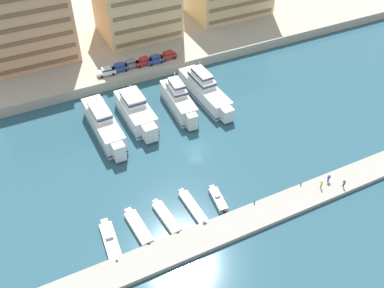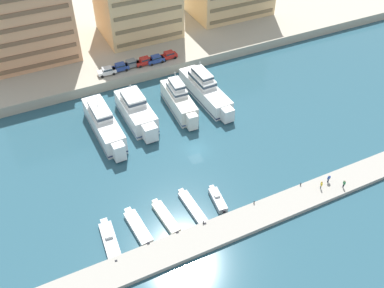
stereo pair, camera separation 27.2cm
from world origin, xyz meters
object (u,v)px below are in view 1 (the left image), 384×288
pedestrian_mid_deck (329,178)px  yacht_white_center_left (205,90)px  car_red_center_right (168,55)px  car_red_center_left (144,61)px  yacht_white_far_left (104,125)px  car_white_far_left (106,71)px  motorboat_grey_far_left (110,241)px  car_blue_left (119,67)px  motorboat_white_left (138,227)px  car_grey_mid_left (130,64)px  car_blue_center (155,59)px  yacht_ivory_mid_left (179,100)px  yacht_white_left (136,111)px  motorboat_grey_center (218,199)px  pedestrian_near_edge (322,184)px  motorboat_grey_center_left (193,207)px  motorboat_cream_mid_left (166,217)px  pedestrian_far_side (344,183)px

pedestrian_mid_deck → yacht_white_center_left: bearing=102.7°
yacht_white_center_left → car_red_center_right: yacht_white_center_left is taller
car_red_center_left → pedestrian_mid_deck: (15.41, -47.55, -1.57)m
yacht_white_center_left → pedestrian_mid_deck: size_ratio=11.93×
yacht_white_center_left → yacht_white_far_left: bearing=-174.6°
car_white_far_left → yacht_white_center_left: bearing=-40.7°
motorboat_grey_far_left → car_blue_left: 45.63m
motorboat_white_left → car_grey_mid_left: car_grey_mid_left is taller
car_blue_center → car_red_center_left: bearing=172.3°
yacht_ivory_mid_left → motorboat_grey_far_left: bearing=-132.1°
yacht_white_left → motorboat_grey_far_left: yacht_white_left is taller
motorboat_white_left → motorboat_grey_center: 13.99m
car_blue_left → car_red_center_right: (12.15, 0.10, 0.00)m
car_white_far_left → car_blue_left: same height
yacht_white_far_left → pedestrian_near_edge: (28.50, -30.76, -0.63)m
motorboat_grey_center_left → car_grey_mid_left: size_ratio=2.08×
yacht_ivory_mid_left → car_red_center_right: yacht_ivory_mid_left is taller
yacht_white_left → car_blue_center: yacht_white_left is taller
motorboat_cream_mid_left → yacht_white_left: bearing=79.6°
motorboat_cream_mid_left → pedestrian_near_edge: size_ratio=4.87×
motorboat_grey_center_left → car_white_far_left: car_white_far_left is taller
car_white_far_left → car_red_center_right: (15.29, 0.42, 0.00)m
pedestrian_mid_deck → yacht_white_far_left: bearing=135.4°
motorboat_cream_mid_left → pedestrian_far_side: 30.69m
car_blue_left → car_blue_center: bearing=-2.1°
car_blue_left → pedestrian_near_edge: car_blue_left is taller
car_blue_center → pedestrian_near_edge: bearing=-77.4°
yacht_white_left → yacht_white_center_left: size_ratio=0.81×
pedestrian_far_side → car_grey_mid_left: bearing=112.0°
motorboat_grey_center → car_white_far_left: car_white_far_left is taller
pedestrian_far_side → motorboat_grey_center: bearing=160.9°
car_red_center_right → yacht_white_left: bearing=-131.3°
motorboat_grey_far_left → car_grey_mid_left: (19.02, 42.92, 2.92)m
motorboat_grey_center → car_red_center_right: (9.70, 42.60, 2.79)m
motorboat_grey_center → car_blue_center: 42.73m
motorboat_white_left → car_red_center_right: 48.41m
car_white_far_left → car_red_center_left: 9.13m
yacht_white_left → car_blue_left: (1.98, 15.97, 1.01)m
motorboat_cream_mid_left → car_grey_mid_left: car_grey_mid_left is taller
yacht_white_left → motorboat_white_left: 27.81m
yacht_white_far_left → car_blue_left: yacht_white_far_left is taller
yacht_ivory_mid_left → car_red_center_right: (4.88, 16.61, 0.90)m
car_blue_left → car_grey_mid_left: size_ratio=0.99×
yacht_white_center_left → car_red_center_left: bearing=118.0°
motorboat_grey_center_left → yacht_white_center_left: bearing=59.2°
car_blue_left → pedestrian_mid_deck: size_ratio=2.48×
yacht_white_center_left → motorboat_cream_mid_left: (-20.87, -26.97, -1.80)m
car_red_center_left → motorboat_grey_far_left: bearing=-117.6°
yacht_white_far_left → yacht_white_left: 7.32m
motorboat_white_left → pedestrian_mid_deck: 33.39m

